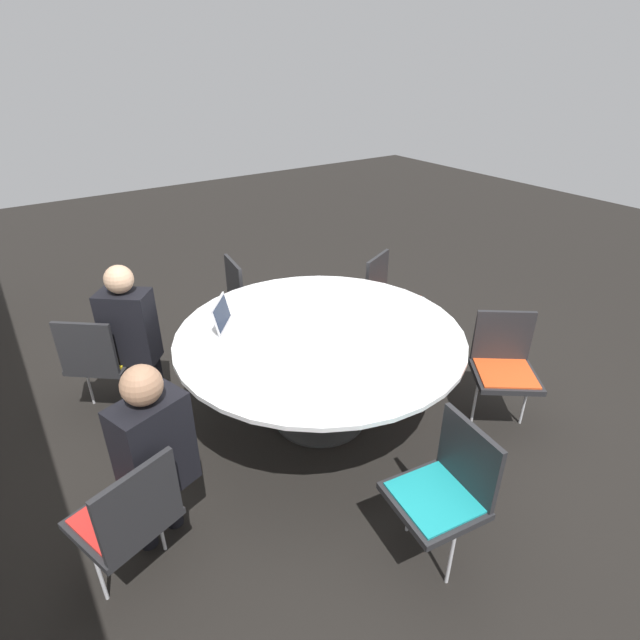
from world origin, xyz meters
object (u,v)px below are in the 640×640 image
object	(u,v)px
chair_5	(249,294)
person_0	(130,329)
chair_2	(446,486)
chair_3	(504,362)
person_1	(153,448)
laptop	(231,322)
chair_4	(389,293)
chair_0	(99,356)
chair_1	(129,514)

from	to	relation	value
chair_5	person_0	world-z (taller)	person_0
chair_2	chair_5	size ratio (longest dim) A/B	1.00
chair_2	chair_3	size ratio (longest dim) A/B	1.00
chair_2	person_1	distance (m)	1.51
chair_2	person_1	xyz separation A→B (m)	(0.90, 1.20, 0.20)
laptop	chair_4	bearing A→B (deg)	-43.42
chair_3	laptop	distance (m)	1.98
chair_0	chair_3	xyz separation A→B (m)	(-1.74, -2.39, 0.00)
chair_2	laptop	xyz separation A→B (m)	(1.73, 0.36, 0.30)
chair_4	person_0	xyz separation A→B (m)	(0.30, 2.24, 0.20)
chair_0	chair_4	distance (m)	2.51
person_0	chair_5	bearing A→B (deg)	59.82
chair_5	laptop	size ratio (longest dim) A/B	2.15
chair_4	person_1	distance (m)	2.72
chair_5	person_0	xyz separation A→B (m)	(-0.43, 1.17, 0.20)
chair_5	laptop	world-z (taller)	laptop
chair_5	person_1	world-z (taller)	person_1
laptop	chair_1	bearing A→B (deg)	173.23
chair_5	person_1	bearing A→B (deg)	-31.58
chair_0	chair_2	size ratio (longest dim) A/B	1.00
chair_5	laptop	bearing A→B (deg)	-25.13
chair_4	laptop	world-z (taller)	laptop
chair_1	chair_2	xyz separation A→B (m)	(-0.74, -1.40, 0.00)
chair_2	laptop	world-z (taller)	laptop
chair_1	chair_3	xyz separation A→B (m)	(-0.17, -2.62, 0.00)
chair_3	person_0	size ratio (longest dim) A/B	0.71
laptop	person_0	bearing A→B (deg)	88.90
chair_0	chair_2	distance (m)	2.60
chair_1	person_0	distance (m)	1.57
person_0	chair_1	bearing A→B (deg)	-67.66
chair_0	person_1	distance (m)	1.43
chair_3	chair_4	world-z (taller)	same
chair_3	chair_4	size ratio (longest dim) A/B	1.00
chair_1	chair_4	size ratio (longest dim) A/B	1.00
chair_4	person_1	size ratio (longest dim) A/B	0.71
person_0	person_1	bearing A→B (deg)	-61.47
chair_0	chair_5	distance (m)	1.45
chair_4	chair_5	world-z (taller)	same
chair_0	person_0	distance (m)	0.32
chair_4	chair_1	bearing A→B (deg)	-0.41
chair_2	chair_4	bearing A→B (deg)	-25.95
chair_4	person_1	bearing A→B (deg)	-1.70
chair_2	person_1	bearing A→B (deg)	61.40
chair_4	person_0	world-z (taller)	person_0
person_1	chair_1	bearing A→B (deg)	-161.06
chair_0	chair_3	bearing A→B (deg)	3.77
chair_3	chair_4	xyz separation A→B (m)	(1.35, -0.09, 0.00)
chair_1	chair_5	distance (m)	2.51
chair_2	person_0	size ratio (longest dim) A/B	0.71
chair_0	chair_1	distance (m)	1.59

